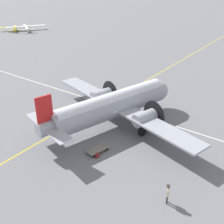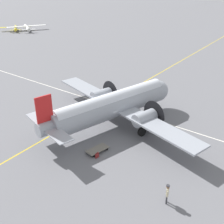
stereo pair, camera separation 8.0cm
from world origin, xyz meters
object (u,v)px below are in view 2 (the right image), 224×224
at_px(baggage_cart, 97,149).
at_px(light_aircraft_taxiing, 27,27).
at_px(suitcase_near_door, 97,155).
at_px(light_aircraft_distant, 16,28).
at_px(airliner_main, 115,104).
at_px(crew_foreground, 167,192).

xyz_separation_m(baggage_cart, light_aircraft_taxiing, (-36.43, -56.13, 0.59)).
bearing_deg(suitcase_near_door, light_aircraft_taxiing, -123.25).
bearing_deg(light_aircraft_distant, airliner_main, -169.04).
bearing_deg(baggage_cart, crew_foreground, -92.96).
bearing_deg(baggage_cart, suitcase_near_door, -131.22).
bearing_deg(suitcase_near_door, airliner_main, -159.07).
distance_m(suitcase_near_door, light_aircraft_taxiing, 67.82).
xyz_separation_m(baggage_cart, light_aircraft_distant, (-34.18, -58.52, 0.50)).
height_order(suitcase_near_door, light_aircraft_distant, light_aircraft_distant).
relative_size(airliner_main, baggage_cart, 9.13).
relative_size(airliner_main, light_aircraft_taxiing, 2.20).
xyz_separation_m(suitcase_near_door, light_aircraft_distant, (-34.93, -59.10, 0.53)).
xyz_separation_m(crew_foreground, light_aircraft_distant, (-36.37, -67.19, -0.33)).
height_order(crew_foreground, light_aircraft_distant, light_aircraft_distant).
xyz_separation_m(airliner_main, suitcase_near_door, (6.40, 2.45, -2.33)).
bearing_deg(airliner_main, suitcase_near_door, -143.63).
bearing_deg(light_aircraft_distant, crew_foreground, -170.74).
relative_size(crew_foreground, suitcase_near_door, 3.33).
bearing_deg(suitcase_near_door, light_aircraft_distant, -120.59).
distance_m(airliner_main, baggage_cart, 6.38).
xyz_separation_m(airliner_main, light_aircraft_taxiing, (-30.79, -54.26, -1.71)).
xyz_separation_m(airliner_main, crew_foreground, (7.84, 10.54, -1.47)).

